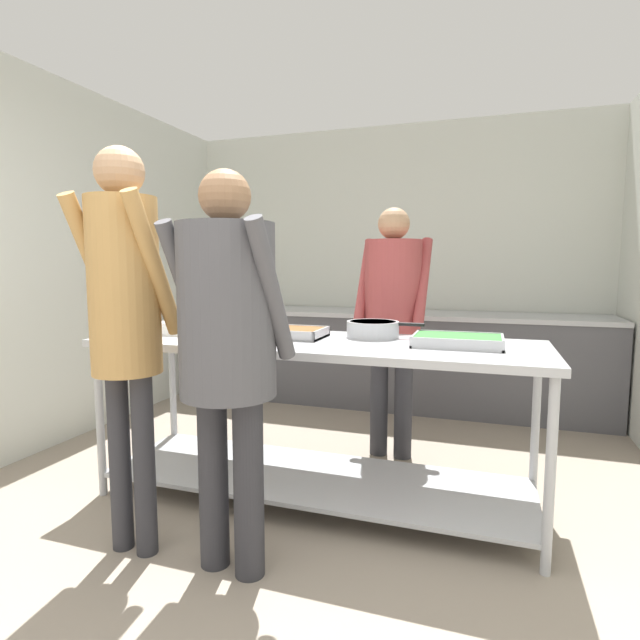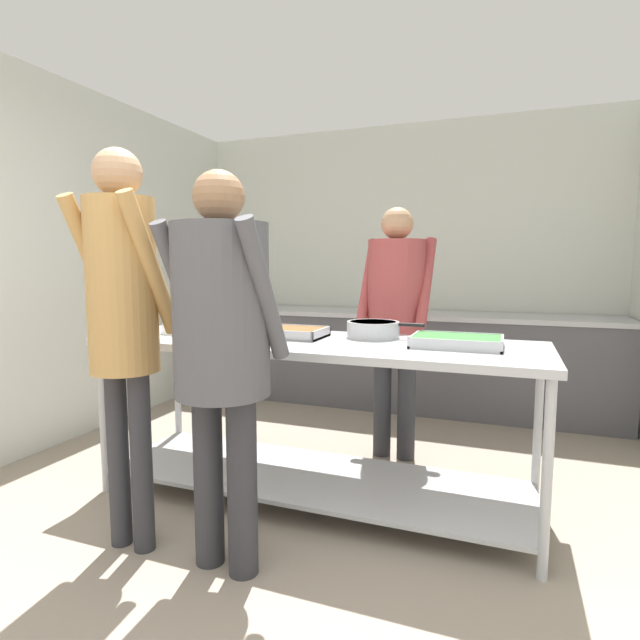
% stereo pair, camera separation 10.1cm
% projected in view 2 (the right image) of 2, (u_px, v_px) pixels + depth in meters
% --- Properties ---
extents(wall_rear, '(4.14, 0.06, 2.65)m').
position_uv_depth(wall_rear, '(397.00, 263.00, 4.93)').
color(wall_rear, silver).
rests_on(wall_rear, ground_plane).
extents(wall_left, '(0.06, 4.04, 2.65)m').
position_uv_depth(wall_left, '(80.00, 263.00, 3.82)').
color(wall_left, silver).
rests_on(wall_left, ground_plane).
extents(back_counter, '(3.98, 0.65, 0.88)m').
position_uv_depth(back_counter, '(387.00, 358.00, 4.68)').
color(back_counter, '#4C4C51').
rests_on(back_counter, ground_plane).
extents(serving_counter, '(2.43, 0.79, 0.90)m').
position_uv_depth(serving_counter, '(314.00, 392.00, 2.75)').
color(serving_counter, '#ADAFB5').
rests_on(serving_counter, ground_plane).
extents(plate_stack, '(0.28, 0.28, 0.07)m').
position_uv_depth(plate_stack, '(185.00, 327.00, 3.01)').
color(plate_stack, white).
rests_on(plate_stack, serving_counter).
extents(broccoli_bowl, '(0.26, 0.26, 0.12)m').
position_uv_depth(broccoli_bowl, '(217.00, 330.00, 2.78)').
color(broccoli_bowl, silver).
rests_on(broccoli_bowl, serving_counter).
extents(serving_tray_vegetables, '(0.39, 0.29, 0.05)m').
position_uv_depth(serving_tray_vegetables, '(290.00, 333.00, 2.84)').
color(serving_tray_vegetables, '#ADAFB5').
rests_on(serving_tray_vegetables, serving_counter).
extents(sauce_pan, '(0.44, 0.30, 0.09)m').
position_uv_depth(sauce_pan, '(373.00, 329.00, 2.81)').
color(sauce_pan, '#ADAFB5').
rests_on(sauce_pan, serving_counter).
extents(serving_tray_roast, '(0.44, 0.31, 0.05)m').
position_uv_depth(serving_tray_roast, '(457.00, 342.00, 2.50)').
color(serving_tray_roast, '#ADAFB5').
rests_on(serving_tray_roast, serving_counter).
extents(guest_serving_left, '(0.52, 0.40, 1.69)m').
position_uv_depth(guest_serving_left, '(222.00, 332.00, 2.06)').
color(guest_serving_left, '#2D2D33').
rests_on(guest_serving_left, ground_plane).
extents(guest_serving_right, '(0.40, 0.35, 1.81)m').
position_uv_depth(guest_serving_right, '(123.00, 302.00, 2.21)').
color(guest_serving_right, '#2D2D33').
rests_on(guest_serving_right, ground_plane).
extents(cook_behind_counter, '(0.49, 0.38, 1.69)m').
position_uv_depth(cook_behind_counter, '(396.00, 306.00, 3.32)').
color(cook_behind_counter, '#2D2D33').
rests_on(cook_behind_counter, ground_plane).
extents(water_bottle, '(0.06, 0.06, 0.23)m').
position_uv_depth(water_bottle, '(241.00, 296.00, 5.28)').
color(water_bottle, brown).
rests_on(water_bottle, back_counter).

